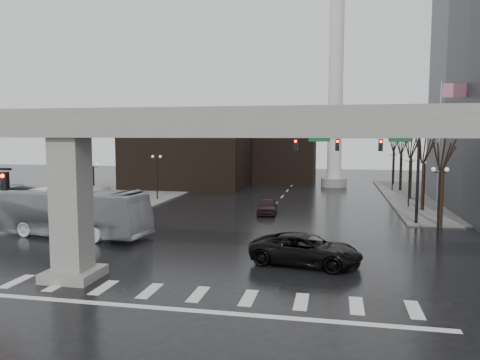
{
  "coord_description": "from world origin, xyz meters",
  "views": [
    {
      "loc": [
        6.18,
        -21.4,
        7.48
      ],
      "look_at": [
        0.13,
        8.11,
        4.5
      ],
      "focal_mm": 35.0,
      "sensor_mm": 36.0,
      "label": 1
    }
  ],
  "objects_px": {
    "signal_mast_arm": "(370,154)",
    "far_car": "(267,206)",
    "pickup_truck": "(306,250)",
    "city_bus": "(65,211)"
  },
  "relations": [
    {
      "from": "far_car",
      "to": "pickup_truck",
      "type": "bearing_deg",
      "value": -78.19
    },
    {
      "from": "signal_mast_arm",
      "to": "pickup_truck",
      "type": "relative_size",
      "value": 1.91
    },
    {
      "from": "signal_mast_arm",
      "to": "pickup_truck",
      "type": "xyz_separation_m",
      "value": [
        -4.38,
        -13.75,
        -4.95
      ]
    },
    {
      "from": "far_car",
      "to": "city_bus",
      "type": "bearing_deg",
      "value": -140.75
    },
    {
      "from": "signal_mast_arm",
      "to": "far_car",
      "type": "relative_size",
      "value": 2.79
    },
    {
      "from": "pickup_truck",
      "to": "far_car",
      "type": "distance_m",
      "value": 17.18
    },
    {
      "from": "signal_mast_arm",
      "to": "city_bus",
      "type": "relative_size",
      "value": 0.93
    },
    {
      "from": "pickup_truck",
      "to": "city_bus",
      "type": "height_order",
      "value": "city_bus"
    },
    {
      "from": "far_car",
      "to": "signal_mast_arm",
      "type": "bearing_deg",
      "value": -21.01
    },
    {
      "from": "pickup_truck",
      "to": "city_bus",
      "type": "bearing_deg",
      "value": 87.71
    }
  ]
}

